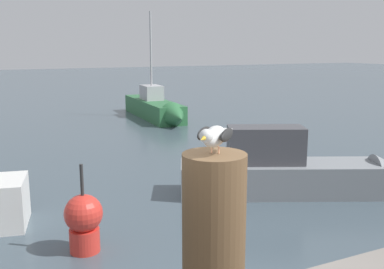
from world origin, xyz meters
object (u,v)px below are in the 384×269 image
Objects in this scene: boat_grey at (300,172)px; mooring_post at (214,252)px; boat_green at (157,108)px; channel_buoy at (84,221)px; seagull at (214,136)px.

mooring_post is at bearing -133.25° from boat_grey.
mooring_post is at bearing -110.36° from boat_green.
boat_green is 4.36× the size of channel_buoy.
seagull is 7.30m from boat_grey.
mooring_post reaches higher than boat_grey.
seagull is 16.46m from boat_green.
seagull is at bearing -133.25° from boat_grey.
channel_buoy is at bearing -171.05° from boat_grey.
mooring_post is at bearing -93.22° from channel_buoy.
boat_green is at bearing 69.63° from seagull.
boat_green is (5.68, 15.30, -1.51)m from mooring_post.
channel_buoy is (-4.54, -0.71, 0.03)m from boat_grey.
boat_green is at bearing 69.64° from mooring_post.
boat_green is 1.21× the size of boat_grey.
seagull reaches higher than mooring_post.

